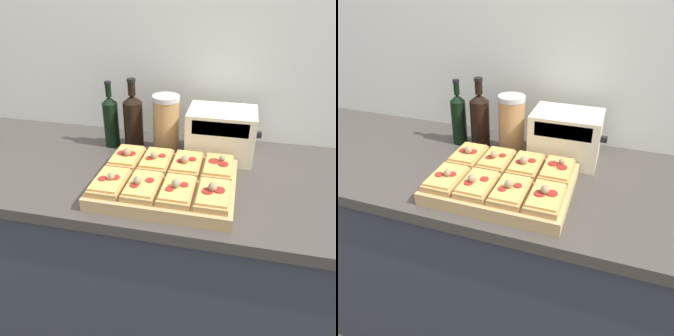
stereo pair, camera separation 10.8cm
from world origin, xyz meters
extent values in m
cube|color=silver|center=(0.00, 0.68, 1.25)|extent=(6.00, 0.06, 2.50)
cube|color=#333842|center=(0.00, 0.32, 0.44)|extent=(2.60, 0.64, 0.87)
cube|color=#423D38|center=(0.00, 0.32, 0.89)|extent=(2.63, 0.67, 0.04)
cube|color=tan|center=(-0.02, 0.20, 0.93)|extent=(0.45, 0.35, 0.04)
cube|color=tan|center=(-0.18, 0.28, 0.96)|extent=(0.10, 0.16, 0.02)
cube|color=#E5A856|center=(-0.18, 0.28, 0.98)|extent=(0.09, 0.14, 0.01)
cylinder|color=maroon|center=(-0.20, 0.28, 0.98)|extent=(0.03, 0.03, 0.00)
cylinder|color=maroon|center=(-0.17, 0.29, 0.98)|extent=(0.03, 0.03, 0.00)
sphere|color=#937A5B|center=(-0.18, 0.27, 1.00)|extent=(0.03, 0.03, 0.03)
cube|color=tan|center=(-0.08, 0.28, 0.96)|extent=(0.10, 0.16, 0.02)
cube|color=#E5A856|center=(-0.08, 0.28, 0.98)|extent=(0.09, 0.14, 0.01)
cylinder|color=maroon|center=(-0.10, 0.27, 0.98)|extent=(0.02, 0.02, 0.00)
cylinder|color=maroon|center=(-0.06, 0.29, 0.98)|extent=(0.02, 0.02, 0.00)
sphere|color=#937A5B|center=(-0.08, 0.27, 0.99)|extent=(0.02, 0.02, 0.02)
cube|color=tan|center=(0.03, 0.28, 0.96)|extent=(0.10, 0.16, 0.02)
cube|color=#E5A856|center=(0.03, 0.28, 0.98)|extent=(0.09, 0.14, 0.01)
cylinder|color=maroon|center=(0.01, 0.27, 0.98)|extent=(0.03, 0.03, 0.00)
cylinder|color=maroon|center=(0.05, 0.29, 0.98)|extent=(0.03, 0.03, 0.00)
sphere|color=#937A5B|center=(0.03, 0.27, 1.00)|extent=(0.03, 0.03, 0.03)
cube|color=tan|center=(0.14, 0.28, 0.96)|extent=(0.10, 0.16, 0.02)
cube|color=#E5A856|center=(0.14, 0.28, 0.98)|extent=(0.09, 0.14, 0.01)
cylinder|color=maroon|center=(0.12, 0.29, 0.98)|extent=(0.03, 0.03, 0.00)
cylinder|color=maroon|center=(0.16, 0.28, 0.98)|extent=(0.03, 0.03, 0.00)
sphere|color=#937A5B|center=(0.15, 0.30, 0.99)|extent=(0.02, 0.02, 0.02)
cube|color=tan|center=(-0.18, 0.12, 0.96)|extent=(0.10, 0.16, 0.02)
cube|color=#E5A856|center=(-0.18, 0.12, 0.98)|extent=(0.09, 0.14, 0.01)
cylinder|color=maroon|center=(-0.20, 0.11, 0.98)|extent=(0.03, 0.03, 0.00)
cylinder|color=maroon|center=(-0.17, 0.12, 0.98)|extent=(0.03, 0.03, 0.00)
sphere|color=#937A5B|center=(-0.17, 0.11, 0.99)|extent=(0.02, 0.02, 0.02)
cube|color=tan|center=(-0.08, 0.12, 0.96)|extent=(0.10, 0.16, 0.02)
cube|color=#E5A856|center=(-0.08, 0.12, 0.98)|extent=(0.09, 0.14, 0.01)
cylinder|color=maroon|center=(-0.10, 0.09, 0.98)|extent=(0.03, 0.03, 0.00)
cylinder|color=maroon|center=(-0.06, 0.13, 0.98)|extent=(0.03, 0.03, 0.00)
sphere|color=#937A5B|center=(-0.09, 0.11, 1.00)|extent=(0.03, 0.03, 0.03)
cube|color=tan|center=(0.03, 0.12, 0.96)|extent=(0.10, 0.16, 0.02)
cube|color=#E5A856|center=(0.03, 0.12, 0.98)|extent=(0.09, 0.14, 0.01)
cylinder|color=maroon|center=(0.01, 0.10, 0.98)|extent=(0.02, 0.02, 0.00)
cylinder|color=maroon|center=(0.05, 0.13, 0.98)|extent=(0.02, 0.02, 0.00)
sphere|color=#937A5B|center=(0.03, 0.11, 1.00)|extent=(0.03, 0.03, 0.03)
cube|color=tan|center=(0.14, 0.12, 0.96)|extent=(0.10, 0.16, 0.02)
cube|color=#E5A856|center=(0.14, 0.12, 0.98)|extent=(0.09, 0.14, 0.01)
cylinder|color=maroon|center=(0.12, 0.11, 0.98)|extent=(0.03, 0.03, 0.00)
cylinder|color=maroon|center=(0.16, 0.12, 0.98)|extent=(0.03, 0.03, 0.00)
sphere|color=#937A5B|center=(0.14, 0.12, 1.00)|extent=(0.03, 0.03, 0.03)
cylinder|color=black|center=(-0.31, 0.47, 1.00)|extent=(0.06, 0.06, 0.18)
cone|color=black|center=(-0.31, 0.47, 1.11)|extent=(0.06, 0.06, 0.03)
cylinder|color=black|center=(-0.31, 0.47, 1.15)|extent=(0.02, 0.02, 0.05)
cylinder|color=black|center=(-0.31, 0.47, 1.17)|extent=(0.03, 0.03, 0.01)
cylinder|color=black|center=(-0.22, 0.47, 1.01)|extent=(0.08, 0.08, 0.19)
cone|color=black|center=(-0.22, 0.47, 1.12)|extent=(0.08, 0.08, 0.03)
cylinder|color=black|center=(-0.22, 0.47, 1.16)|extent=(0.03, 0.03, 0.05)
cylinder|color=black|center=(-0.22, 0.47, 1.19)|extent=(0.03, 0.03, 0.01)
cylinder|color=#AD7F4C|center=(-0.08, 0.47, 1.02)|extent=(0.10, 0.10, 0.21)
cylinder|color=#B2B2B7|center=(-0.08, 0.47, 1.13)|extent=(0.10, 0.10, 0.02)
cube|color=beige|center=(0.13, 0.47, 1.01)|extent=(0.25, 0.18, 0.19)
cube|color=black|center=(0.13, 0.39, 1.06)|extent=(0.20, 0.01, 0.05)
cube|color=black|center=(0.27, 0.47, 1.02)|extent=(0.02, 0.02, 0.02)
camera|label=1|loc=(0.18, -0.68, 1.52)|focal=35.00mm
camera|label=2|loc=(0.28, -0.65, 1.52)|focal=35.00mm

